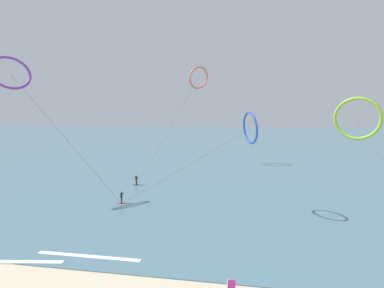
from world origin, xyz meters
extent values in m
cube|color=slate|center=(0.00, 105.96, 0.04)|extent=(400.00, 200.00, 0.08)
ellipsoid|color=navy|center=(-11.38, 32.32, 0.11)|extent=(1.40, 0.40, 0.06)
cylinder|color=black|center=(-11.38, 32.46, 0.54)|extent=(0.12, 0.12, 0.80)
cylinder|color=black|center=(-11.38, 32.18, 0.54)|extent=(0.12, 0.12, 0.80)
cube|color=black|center=(-11.38, 32.32, 1.25)|extent=(0.20, 0.32, 0.62)
sphere|color=tan|center=(-11.38, 32.32, 1.67)|extent=(0.22, 0.22, 0.22)
cylinder|color=black|center=(-11.37, 32.66, 1.30)|extent=(0.50, 0.10, 0.39)
cylinder|color=black|center=(-11.38, 32.22, 1.30)|extent=(0.50, 0.10, 0.39)
ellipsoid|color=red|center=(-9.89, 22.41, 0.11)|extent=(1.40, 0.40, 0.06)
cylinder|color=#1E2823|center=(-9.87, 22.27, 0.54)|extent=(0.12, 0.12, 0.80)
cylinder|color=#1E2823|center=(-9.91, 22.54, 0.54)|extent=(0.12, 0.12, 0.80)
cube|color=#1E2823|center=(-9.89, 22.41, 1.25)|extent=(0.24, 0.35, 0.62)
sphere|color=tan|center=(-9.89, 22.41, 1.67)|extent=(0.22, 0.22, 0.22)
cylinder|color=#1E2823|center=(-9.85, 22.31, 1.30)|extent=(0.51, 0.16, 0.39)
cylinder|color=#1E2823|center=(-9.92, 22.74, 1.30)|extent=(0.51, 0.16, 0.39)
torus|color=#2647B7|center=(6.95, 21.68, 10.51)|extent=(2.11, 3.90, 3.95)
cylinder|color=#3F3F3F|center=(-1.47, 22.04, 5.20)|extent=(16.85, 0.75, 10.41)
torus|color=purple|center=(-24.38, 21.10, 17.57)|extent=(5.09, 5.61, 4.66)
cylinder|color=#3F3F3F|center=(-17.13, 21.75, 8.70)|extent=(14.51, 1.33, 17.42)
torus|color=#8CC62D|center=(19.60, 23.92, 11.62)|extent=(5.29, 3.60, 5.26)
torus|color=#EA7260|center=(-4.00, 54.78, 20.11)|extent=(4.96, 4.98, 5.22)
cylinder|color=#3F3F3F|center=(-7.69, 43.55, 9.95)|extent=(7.40, 22.48, 19.91)
cube|color=#CC288E|center=(5.47, 1.53, 2.73)|extent=(0.44, 0.07, 0.60)
cube|color=white|center=(-13.06, 6.13, 0.06)|extent=(9.18, 1.83, 0.12)
cube|color=white|center=(-6.95, 8.04, 0.06)|extent=(9.44, 0.54, 0.12)
camera|label=1|loc=(5.82, -14.51, 12.65)|focal=27.79mm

